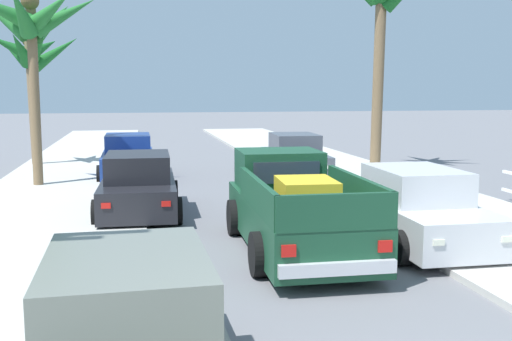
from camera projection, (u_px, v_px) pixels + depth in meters
name	position (u px, v px, depth m)	size (l,w,h in m)	color
sidewalk_left	(51.00, 211.00, 14.98)	(4.67, 60.00, 0.12)	beige
sidewalk_right	(404.00, 198.00, 16.86)	(4.67, 60.00, 0.12)	beige
curb_left	(89.00, 210.00, 15.17)	(0.16, 60.00, 0.10)	silver
curb_right	(373.00, 199.00, 16.68)	(0.16, 60.00, 0.10)	silver
pickup_truck	(294.00, 209.00, 11.56)	(2.31, 5.26, 1.80)	#19472D
car_left_near	(416.00, 209.00, 11.92)	(2.08, 4.28, 1.54)	silver
car_right_near	(129.00, 341.00, 5.66)	(2.09, 4.29, 1.54)	slate
car_left_mid	(295.00, 157.00, 21.24)	(2.18, 4.33, 1.54)	#474C56
car_left_far	(128.00, 158.00, 21.02)	(2.03, 4.26, 1.54)	navy
car_right_far	(138.00, 186.00, 14.79)	(2.12, 4.30, 1.54)	black
palm_tree_left_fore	(382.00, 4.00, 22.60)	(3.65, 4.09, 7.81)	brown
palm_tree_left_mid	(32.00, 23.00, 18.30)	(4.05, 3.75, 6.15)	brown
palm_tree_left_back	(31.00, 55.00, 23.48)	(3.60, 3.38, 5.39)	#846B4C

